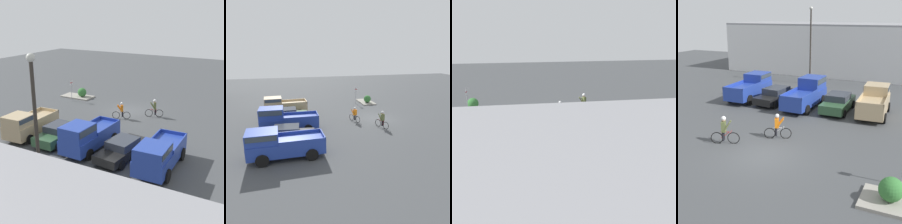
# 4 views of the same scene
# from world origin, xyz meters

# --- Properties ---
(ground_plane) EXTENTS (80.00, 80.00, 0.00)m
(ground_plane) POSITION_xyz_m (0.00, 0.00, 0.00)
(ground_plane) COLOR #424447
(pickup_truck_0) EXTENTS (2.33, 5.46, 2.18)m
(pickup_truck_0) POSITION_xyz_m (-7.11, 10.35, 1.14)
(pickup_truck_0) COLOR #233D9E
(pickup_truck_0) RESTS_ON ground_plane
(sedan_0) EXTENTS (2.34, 4.85, 1.39)m
(sedan_0) POSITION_xyz_m (-4.29, 9.87, 0.70)
(sedan_0) COLOR black
(sedan_0) RESTS_ON ground_plane
(pickup_truck_1) EXTENTS (2.22, 5.50, 2.33)m
(pickup_truck_1) POSITION_xyz_m (-1.48, 10.07, 1.19)
(pickup_truck_1) COLOR #233D9E
(pickup_truck_1) RESTS_ON ground_plane
(sedan_1) EXTENTS (2.05, 4.47, 1.45)m
(sedan_1) POSITION_xyz_m (1.31, 9.75, 0.73)
(sedan_1) COLOR #2D5133
(sedan_1) RESTS_ON ground_plane
(pickup_truck_2) EXTENTS (2.39, 4.98, 2.16)m
(pickup_truck_2) POSITION_xyz_m (4.09, 10.16, 1.11)
(pickup_truck_2) COLOR tan
(pickup_truck_2) RESTS_ON ground_plane
(cyclist_0) EXTENTS (1.60, 0.75, 1.65)m
(cyclist_0) POSITION_xyz_m (-0.44, 2.59, 0.82)
(cyclist_0) COLOR black
(cyclist_0) RESTS_ON ground_plane
(cyclist_1) EXTENTS (1.62, 0.76, 1.76)m
(cyclist_1) POSITION_xyz_m (-2.93, 0.52, 0.91)
(cyclist_1) COLOR black
(cyclist_1) RESTS_ON ground_plane
(fire_lane_sign) EXTENTS (0.10, 0.30, 2.43)m
(fire_lane_sign) POSITION_xyz_m (7.27, -0.06, 1.46)
(fire_lane_sign) COLOR #9E9EA3
(fire_lane_sign) RESTS_ON ground_plane
(curb_island) EXTENTS (3.71, 1.92, 0.15)m
(curb_island) POSITION_xyz_m (7.66, -1.74, 0.07)
(curb_island) COLOR gray
(curb_island) RESTS_ON ground_plane
(shrub) EXTENTS (1.03, 1.03, 1.03)m
(shrub) POSITION_xyz_m (7.01, -1.74, 0.67)
(shrub) COLOR #337033
(shrub) RESTS_ON curb_island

